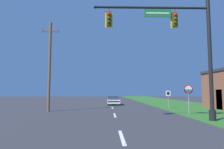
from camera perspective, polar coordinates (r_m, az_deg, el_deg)
The scene contains 7 objects.
grass_verge_right at distance 34.68m, azimuth 17.52°, elevation -7.91°, with size 10.00×110.00×0.04m.
road_center_line at distance 24.87m, azimuth 0.09°, elevation -9.44°, with size 0.16×34.80×0.01m.
signal_mast at distance 14.66m, azimuth 19.72°, elevation 8.10°, with size 8.20×0.47×8.62m.
car_ahead at distance 30.49m, azimuth 0.40°, elevation -7.48°, with size 1.83×4.51×1.19m.
stop_sign at distance 18.43m, azimuth 21.01°, elevation -4.91°, with size 0.76×0.07×2.50m.
route_sign_post at distance 24.50m, azimuth 15.77°, elevation -5.76°, with size 0.55×0.06×2.03m.
utility_pole_near at distance 21.12m, azimuth -17.40°, elevation 2.67°, with size 1.80×0.26×9.03m.
Camera 1 is at (-0.64, -2.78, 1.96)m, focal length 32.00 mm.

